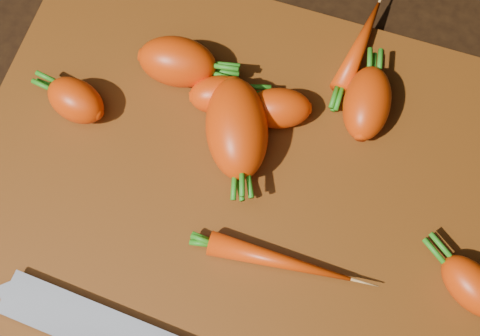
% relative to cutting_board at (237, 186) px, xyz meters
% --- Properties ---
extents(ground, '(2.00, 2.00, 0.01)m').
position_rel_cutting_board_xyz_m(ground, '(0.00, 0.00, -0.01)').
color(ground, black).
extents(cutting_board, '(0.50, 0.40, 0.01)m').
position_rel_cutting_board_xyz_m(cutting_board, '(0.00, 0.00, 0.00)').
color(cutting_board, '#5A2C0B').
rests_on(cutting_board, ground).
extents(carrot_0, '(0.08, 0.06, 0.05)m').
position_rel_cutting_board_xyz_m(carrot_0, '(-0.09, 0.09, 0.03)').
color(carrot_0, '#D93A07').
rests_on(carrot_0, cutting_board).
extents(carrot_1, '(0.07, 0.05, 0.04)m').
position_rel_cutting_board_xyz_m(carrot_1, '(-0.17, 0.03, 0.03)').
color(carrot_1, '#D93A07').
rests_on(carrot_1, cutting_board).
extents(carrot_2, '(0.09, 0.11, 0.06)m').
position_rel_cutting_board_xyz_m(carrot_2, '(-0.01, 0.04, 0.03)').
color(carrot_2, '#D93A07').
rests_on(carrot_2, cutting_board).
extents(carrot_3, '(0.05, 0.08, 0.04)m').
position_rel_cutting_board_xyz_m(carrot_3, '(0.09, 0.11, 0.03)').
color(carrot_3, '#D93A07').
rests_on(carrot_3, cutting_board).
extents(carrot_4, '(0.07, 0.06, 0.04)m').
position_rel_cutting_board_xyz_m(carrot_4, '(0.02, 0.08, 0.03)').
color(carrot_4, '#D93A07').
rests_on(carrot_4, cutting_board).
extents(carrot_5, '(0.07, 0.06, 0.04)m').
position_rel_cutting_board_xyz_m(carrot_5, '(-0.04, 0.07, 0.02)').
color(carrot_5, '#D93A07').
rests_on(carrot_5, cutting_board).
extents(carrot_6, '(0.07, 0.06, 0.04)m').
position_rel_cutting_board_xyz_m(carrot_6, '(0.22, -0.03, 0.02)').
color(carrot_6, '#D93A07').
rests_on(carrot_6, cutting_board).
extents(carrot_7, '(0.03, 0.11, 0.02)m').
position_rel_cutting_board_xyz_m(carrot_7, '(0.07, 0.17, 0.02)').
color(carrot_7, '#D93A07').
rests_on(carrot_7, cutting_board).
extents(carrot_8, '(0.13, 0.03, 0.02)m').
position_rel_cutting_board_xyz_m(carrot_8, '(0.06, -0.06, 0.02)').
color(carrot_8, '#D93A07').
rests_on(carrot_8, cutting_board).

